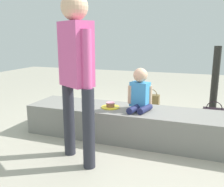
% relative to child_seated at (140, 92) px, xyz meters
% --- Properties ---
extents(ground_plane, '(12.00, 12.00, 0.00)m').
position_rel_child_seated_xyz_m(ground_plane, '(-0.05, 0.00, -0.57)').
color(ground_plane, '#A49F8E').
extents(concrete_ledge, '(2.62, 0.58, 0.36)m').
position_rel_child_seated_xyz_m(concrete_ledge, '(-0.05, 0.00, -0.39)').
color(concrete_ledge, gray).
rests_on(concrete_ledge, ground_plane).
extents(child_seated, '(0.29, 0.34, 0.48)m').
position_rel_child_seated_xyz_m(child_seated, '(0.00, 0.00, 0.00)').
color(child_seated, '#1F244F').
rests_on(child_seated, concrete_ledge).
extents(adult_standing, '(0.41, 0.32, 1.55)m').
position_rel_child_seated_xyz_m(adult_standing, '(-0.43, -0.70, 0.36)').
color(adult_standing, '#282933').
rests_on(adult_standing, ground_plane).
extents(cake_plate, '(0.22, 0.22, 0.07)m').
position_rel_child_seated_xyz_m(cake_plate, '(-0.35, -0.03, -0.19)').
color(cake_plate, yellow).
rests_on(cake_plate, concrete_ledge).
extents(gift_bag, '(0.21, 0.08, 0.29)m').
position_rel_child_seated_xyz_m(gift_bag, '(0.88, 0.53, -0.45)').
color(gift_bag, gold).
rests_on(gift_bag, ground_plane).
extents(railing_post, '(0.36, 0.36, 1.06)m').
position_rel_child_seated_xyz_m(railing_post, '(0.86, 1.37, -0.18)').
color(railing_post, black).
rests_on(railing_post, ground_plane).
extents(water_bottle_near_gift, '(0.06, 0.06, 0.22)m').
position_rel_child_seated_xyz_m(water_bottle_near_gift, '(0.01, 0.58, -0.47)').
color(water_bottle_near_gift, silver).
rests_on(water_bottle_near_gift, ground_plane).
extents(water_bottle_far_side, '(0.06, 0.06, 0.21)m').
position_rel_child_seated_xyz_m(water_bottle_far_side, '(-1.13, 0.69, -0.48)').
color(water_bottle_far_side, silver).
rests_on(water_bottle_far_side, ground_plane).
extents(party_cup_red, '(0.08, 0.08, 0.10)m').
position_rel_child_seated_xyz_m(party_cup_red, '(-0.73, 0.62, -0.52)').
color(party_cup_red, red).
rests_on(party_cup_red, ground_plane).
extents(cake_box_white, '(0.31, 0.33, 0.12)m').
position_rel_child_seated_xyz_m(cake_box_white, '(-0.54, 0.82, -0.51)').
color(cake_box_white, white).
rests_on(cake_box_white, ground_plane).
extents(handbag_black_leather, '(0.29, 0.15, 0.31)m').
position_rel_child_seated_xyz_m(handbag_black_leather, '(0.86, 0.93, -0.47)').
color(handbag_black_leather, black).
rests_on(handbag_black_leather, ground_plane).
extents(handbag_brown_canvas, '(0.27, 0.14, 0.33)m').
position_rel_child_seated_xyz_m(handbag_brown_canvas, '(-0.12, 1.38, -0.45)').
color(handbag_brown_canvas, brown).
rests_on(handbag_brown_canvas, ground_plane).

